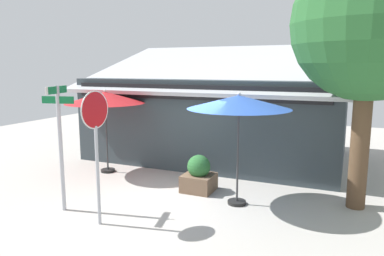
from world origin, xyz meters
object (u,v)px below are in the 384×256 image
stop_sign (96,133)px  shade_tree (379,28)px  sidewalk_planter (199,175)px  patio_umbrella_crimson_left (105,98)px  patio_umbrella_royal_blue_center (239,103)px  street_sign_post (60,136)px

stop_sign → shade_tree: bearing=31.2°
sidewalk_planter → patio_umbrella_crimson_left: bearing=171.4°
patio_umbrella_crimson_left → sidewalk_planter: 3.84m
stop_sign → patio_umbrella_royal_blue_center: size_ratio=1.04×
patio_umbrella_royal_blue_center → street_sign_post: bearing=-151.0°
shade_tree → sidewalk_planter: bearing=-175.2°
street_sign_post → sidewalk_planter: 3.64m
street_sign_post → shade_tree: 7.31m
street_sign_post → sidewalk_planter: size_ratio=2.94×
shade_tree → patio_umbrella_crimson_left: bearing=178.7°
street_sign_post → stop_sign: street_sign_post is taller
patio_umbrella_royal_blue_center → sidewalk_planter: 2.40m
stop_sign → patio_umbrella_crimson_left: bearing=124.1°
shade_tree → sidewalk_planter: 5.43m
patio_umbrella_crimson_left → street_sign_post: bearing=-71.8°
patio_umbrella_crimson_left → patio_umbrella_royal_blue_center: bearing=-12.6°
stop_sign → street_sign_post: bearing=166.8°
patio_umbrella_royal_blue_center → shade_tree: 3.35m
shade_tree → patio_umbrella_royal_blue_center: bearing=-163.2°
stop_sign → sidewalk_planter: bearing=68.1°
stop_sign → patio_umbrella_crimson_left: size_ratio=1.08×
street_sign_post → patio_umbrella_royal_blue_center: (3.54, 1.96, 0.70)m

